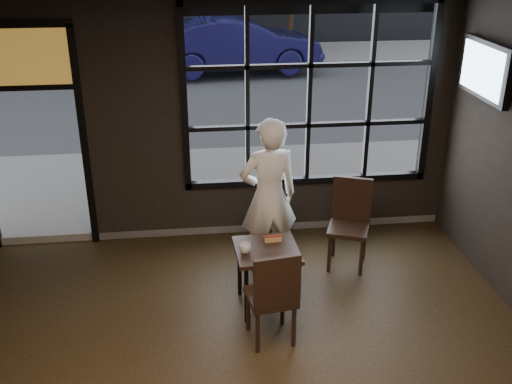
{
  "coord_description": "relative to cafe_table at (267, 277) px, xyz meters",
  "views": [
    {
      "loc": [
        -0.27,
        -3.42,
        3.68
      ],
      "look_at": [
        0.4,
        2.2,
        1.15
      ],
      "focal_mm": 42.0,
      "sensor_mm": 36.0,
      "label": 1
    }
  ],
  "objects": [
    {
      "name": "cafe_table",
      "position": [
        0.0,
        0.0,
        0.0
      ],
      "size": [
        0.67,
        0.67,
        0.69
      ],
      "primitive_type": "cube",
      "rotation": [
        0.0,
        0.0,
        0.05
      ],
      "color": "black",
      "rests_on": "floor"
    },
    {
      "name": "cup",
      "position": [
        -0.23,
        -0.06,
        0.39
      ],
      "size": [
        0.14,
        0.14,
        0.1
      ],
      "primitive_type": "imported",
      "rotation": [
        0.0,
        0.0,
        0.19
      ],
      "color": "silver",
      "rests_on": "cafe_table"
    },
    {
      "name": "navy_car",
      "position": [
        0.67,
        10.61,
        0.47
      ],
      "size": [
        4.45,
        1.87,
        1.43
      ],
      "primitive_type": "imported",
      "rotation": [
        0.0,
        0.0,
        1.66
      ],
      "color": "#151344",
      "rests_on": "street_asphalt"
    },
    {
      "name": "ceiling",
      "position": [
        -0.47,
        -1.83,
        2.87
      ],
      "size": [
        6.0,
        7.0,
        0.02
      ],
      "primitive_type": "cube",
      "color": "black",
      "rests_on": "ground"
    },
    {
      "name": "window_frame",
      "position": [
        0.73,
        1.67,
        1.46
      ],
      "size": [
        3.06,
        0.12,
        2.28
      ],
      "primitive_type": "cube",
      "color": "black",
      "rests_on": "ground"
    },
    {
      "name": "stained_transom",
      "position": [
        -2.57,
        1.67,
        2.01
      ],
      "size": [
        1.2,
        0.06,
        0.7
      ],
      "primitive_type": "cube",
      "color": "orange",
      "rests_on": "ground"
    },
    {
      "name": "man",
      "position": [
        0.12,
        0.75,
        0.57
      ],
      "size": [
        0.73,
        0.55,
        1.83
      ],
      "primitive_type": "imported",
      "rotation": [
        0.0,
        0.0,
        3.32
      ],
      "color": "white",
      "rests_on": "floor"
    },
    {
      "name": "hotdog",
      "position": [
        0.08,
        0.15,
        0.37
      ],
      "size": [
        0.2,
        0.09,
        0.06
      ],
      "primitive_type": null,
      "rotation": [
        0.0,
        0.0,
        0.06
      ],
      "color": "tan",
      "rests_on": "cafe_table"
    },
    {
      "name": "tv",
      "position": [
        2.46,
        0.8,
        1.92
      ],
      "size": [
        0.12,
        1.05,
        0.61
      ],
      "primitive_type": "cube",
      "color": "black",
      "rests_on": "wall_right"
    },
    {
      "name": "chair_window",
      "position": [
        1.04,
        0.7,
        0.18
      ],
      "size": [
        0.58,
        0.58,
        1.04
      ],
      "primitive_type": "cube",
      "rotation": [
        0.0,
        0.0,
        -0.37
      ],
      "color": "black",
      "rests_on": "floor"
    },
    {
      "name": "chair_near",
      "position": [
        -0.03,
        -0.54,
        0.16
      ],
      "size": [
        0.5,
        0.5,
        1.01
      ],
      "primitive_type": "cube",
      "rotation": [
        0.0,
        0.0,
        3.29
      ],
      "color": "black",
      "rests_on": "floor"
    },
    {
      "name": "street_asphalt",
      "position": [
        -0.47,
        22.17,
        -0.36
      ],
      "size": [
        60.0,
        41.0,
        0.04
      ],
      "primitive_type": "cube",
      "color": "#545456",
      "rests_on": "ground"
    }
  ]
}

